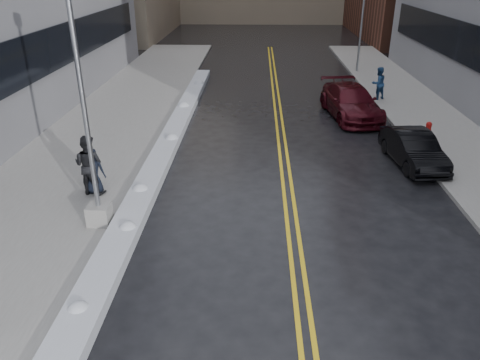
# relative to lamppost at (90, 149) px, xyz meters

# --- Properties ---
(ground) EXTENTS (160.00, 160.00, 0.00)m
(ground) POSITION_rel_lamppost_xyz_m (3.30, -2.00, -2.53)
(ground) COLOR black
(ground) RESTS_ON ground
(sidewalk_west) EXTENTS (5.50, 50.00, 0.15)m
(sidewalk_west) POSITION_rel_lamppost_xyz_m (-2.45, 8.00, -2.46)
(sidewalk_west) COLOR gray
(sidewalk_west) RESTS_ON ground
(sidewalk_east) EXTENTS (4.00, 50.00, 0.15)m
(sidewalk_east) POSITION_rel_lamppost_xyz_m (13.30, 8.00, -2.46)
(sidewalk_east) COLOR gray
(sidewalk_east) RESTS_ON ground
(lane_line_left) EXTENTS (0.12, 50.00, 0.01)m
(lane_line_left) POSITION_rel_lamppost_xyz_m (5.65, 8.00, -2.53)
(lane_line_left) COLOR gold
(lane_line_left) RESTS_ON ground
(lane_line_right) EXTENTS (0.12, 50.00, 0.01)m
(lane_line_right) POSITION_rel_lamppost_xyz_m (5.95, 8.00, -2.53)
(lane_line_right) COLOR gold
(lane_line_right) RESTS_ON ground
(snow_ridge) EXTENTS (0.90, 30.00, 0.34)m
(snow_ridge) POSITION_rel_lamppost_xyz_m (0.85, 6.00, -2.36)
(snow_ridge) COLOR #BABCC4
(snow_ridge) RESTS_ON ground
(lamppost) EXTENTS (0.65, 0.65, 7.62)m
(lamppost) POSITION_rel_lamppost_xyz_m (0.00, 0.00, 0.00)
(lamppost) COLOR gray
(lamppost) RESTS_ON sidewalk_west
(fire_hydrant) EXTENTS (0.26, 0.26, 0.73)m
(fire_hydrant) POSITION_rel_lamppost_xyz_m (12.30, 8.00, -1.98)
(fire_hydrant) COLOR maroon
(fire_hydrant) RESTS_ON sidewalk_east
(traffic_signal) EXTENTS (0.16, 0.20, 6.00)m
(traffic_signal) POSITION_rel_lamppost_xyz_m (11.80, 22.00, 0.87)
(traffic_signal) COLOR gray
(traffic_signal) RESTS_ON sidewalk_east
(pedestrian_b) EXTENTS (1.14, 0.98, 2.05)m
(pedestrian_b) POSITION_rel_lamppost_xyz_m (-0.90, 2.02, -1.36)
(pedestrian_b) COLOR black
(pedestrian_b) RESTS_ON sidewalk_west
(pedestrian_c) EXTENTS (0.80, 0.54, 1.59)m
(pedestrian_c) POSITION_rel_lamppost_xyz_m (-0.79, 2.03, -1.59)
(pedestrian_c) COLOR black
(pedestrian_c) RESTS_ON sidewalk_west
(pedestrian_east) EXTENTS (1.10, 1.02, 1.81)m
(pedestrian_east) POSITION_rel_lamppost_xyz_m (11.50, 14.43, -1.48)
(pedestrian_east) COLOR navy
(pedestrian_east) RESTS_ON sidewalk_east
(car_black) EXTENTS (1.83, 4.15, 1.33)m
(car_black) POSITION_rel_lamppost_xyz_m (10.80, 5.23, -1.87)
(car_black) COLOR black
(car_black) RESTS_ON ground
(car_maroon) EXTENTS (2.92, 5.69, 1.58)m
(car_maroon) POSITION_rel_lamppost_xyz_m (9.47, 11.45, -1.74)
(car_maroon) COLOR #3A0911
(car_maroon) RESTS_ON ground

